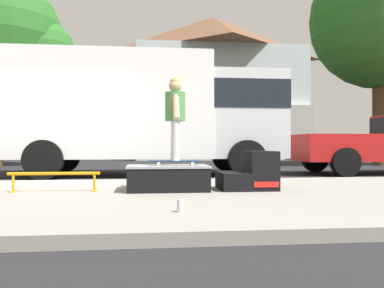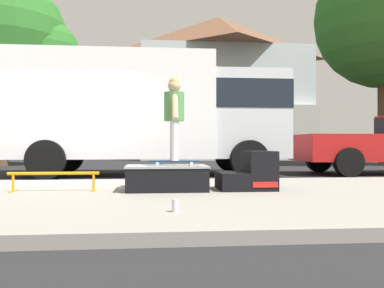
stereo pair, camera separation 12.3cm
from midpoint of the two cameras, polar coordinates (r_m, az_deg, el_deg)
The scene contains 11 objects.
ground_plane at distance 8.91m, azimuth -16.49°, elevation -5.18°, with size 140.00×140.00×0.00m, color black.
sidewalk_slab at distance 6.01m, azimuth -21.98°, elevation -7.08°, with size 50.00×5.00×0.12m, color gray.
skate_box at distance 6.20m, azimuth -2.90°, elevation -4.49°, with size 1.19×0.80×0.37m.
kicker_ramp at distance 6.38m, azimuth 8.50°, elevation -3.98°, with size 0.82×0.75×0.58m.
grind_rail at distance 6.36m, azimuth -17.78°, elevation -4.30°, with size 1.29×0.28×0.28m.
skateboard at distance 6.26m, azimuth -1.88°, elevation -2.38°, with size 0.78×0.22×0.07m.
skater_kid at distance 6.27m, azimuth -1.88°, elevation 4.43°, with size 0.30×0.64×1.24m.
soda_can at distance 4.23m, azimuth -1.48°, elevation -8.39°, with size 0.07×0.07×0.13m.
box_truck at distance 10.95m, azimuth -5.27°, elevation 4.68°, with size 6.91×2.63×3.05m.
street_tree_main at distance 17.31m, azimuth -23.54°, elevation 12.22°, with size 5.40×4.91×7.08m.
house_behind at distance 25.12m, azimuth 3.79°, elevation 7.82°, with size 9.54×8.22×8.40m.
Camera 2 is at (1.75, -8.72, 0.79)m, focal length 39.20 mm.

